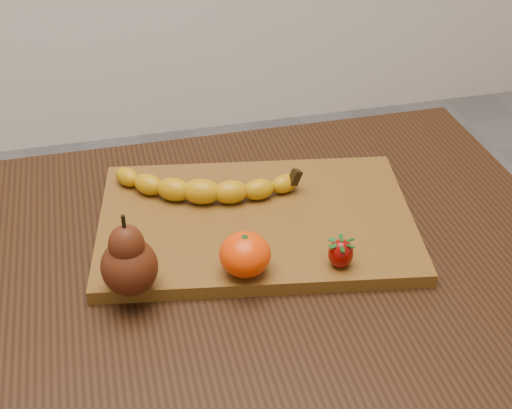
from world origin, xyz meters
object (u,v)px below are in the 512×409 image
object	(u,v)px
table	(225,314)
cutting_board	(256,221)
mandarin	(245,254)
pear	(128,254)

from	to	relation	value
table	cutting_board	world-z (taller)	cutting_board
cutting_board	mandarin	distance (m)	0.13
cutting_board	pear	size ratio (longest dim) A/B	4.04
pear	mandarin	size ratio (longest dim) A/B	1.67
table	cutting_board	bearing A→B (deg)	46.77
table	pear	world-z (taller)	pear
cutting_board	pear	world-z (taller)	pear
cutting_board	pear	bearing A→B (deg)	-139.23
table	cutting_board	distance (m)	0.14
table	pear	bearing A→B (deg)	-159.31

